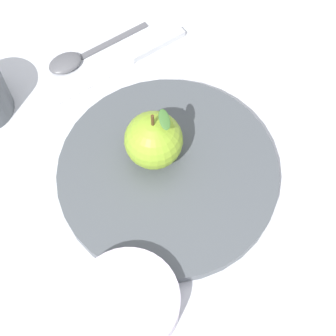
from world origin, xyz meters
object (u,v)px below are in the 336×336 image
object	(u,v)px
dinner_plate	(168,172)
spoon	(75,58)
apple	(154,140)
side_bowl	(128,302)
knife	(133,58)

from	to	relation	value
dinner_plate	spoon	xyz separation A→B (m)	(-0.15, 0.16, -0.00)
apple	spoon	world-z (taller)	apple
side_bowl	spoon	world-z (taller)	side_bowl
apple	spoon	bearing A→B (deg)	131.65
knife	side_bowl	bearing A→B (deg)	-82.38
dinner_plate	knife	distance (m)	0.19
side_bowl	spoon	xyz separation A→B (m)	(-0.13, 0.33, -0.02)
side_bowl	knife	bearing A→B (deg)	97.62
side_bowl	apple	bearing A→B (deg)	88.43
knife	spoon	world-z (taller)	spoon
knife	spoon	size ratio (longest dim) A/B	1.25
knife	apple	bearing A→B (deg)	-72.35
dinner_plate	side_bowl	distance (m)	0.16
apple	knife	xyz separation A→B (m)	(-0.05, 0.16, -0.05)
spoon	side_bowl	bearing A→B (deg)	-69.06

